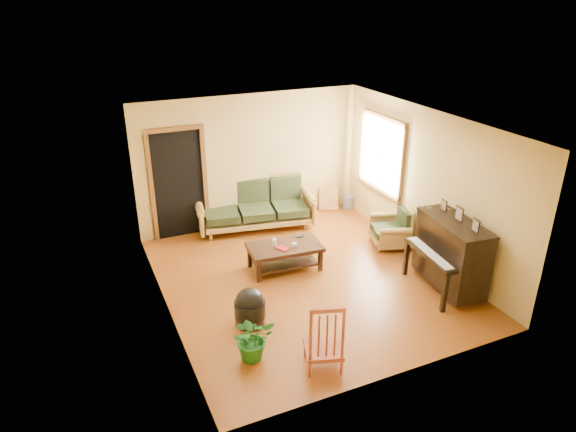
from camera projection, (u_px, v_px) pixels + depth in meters
name	position (u px, v px, depth m)	size (l,w,h in m)	color
floor	(306.00, 279.00, 8.43)	(5.00, 5.00, 0.00)	#69310D
doorway	(179.00, 185.00, 9.54)	(1.08, 0.16, 2.05)	black
window	(382.00, 154.00, 9.73)	(0.12, 1.36, 1.46)	white
sofa	(256.00, 205.00, 10.05)	(2.26, 0.95, 0.97)	olive
coffee_table	(285.00, 257.00, 8.66)	(1.22, 0.66, 0.44)	black
armchair	(390.00, 226.00, 9.40)	(0.72, 0.76, 0.76)	olive
piano	(451.00, 255.00, 7.96)	(0.78, 1.32, 1.17)	black
footstool	(250.00, 311.00, 7.23)	(0.44, 0.44, 0.42)	black
red_chair	(324.00, 333.00, 6.32)	(0.46, 0.50, 0.98)	maroon
leaning_frame	(329.00, 198.00, 10.93)	(0.41, 0.09, 0.55)	gold
ceramic_crock	(348.00, 202.00, 11.11)	(0.21, 0.21, 0.26)	#2E4E8C
potted_plant	(253.00, 338.00, 6.52)	(0.55, 0.48, 0.61)	#1C621D
book	(280.00, 250.00, 8.40)	(0.15, 0.21, 0.02)	maroon
candle	(275.00, 243.00, 8.53)	(0.07, 0.07, 0.12)	white
glass_jar	(294.00, 244.00, 8.54)	(0.09, 0.09, 0.06)	white
remote	(299.00, 237.00, 8.85)	(0.14, 0.04, 0.01)	black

